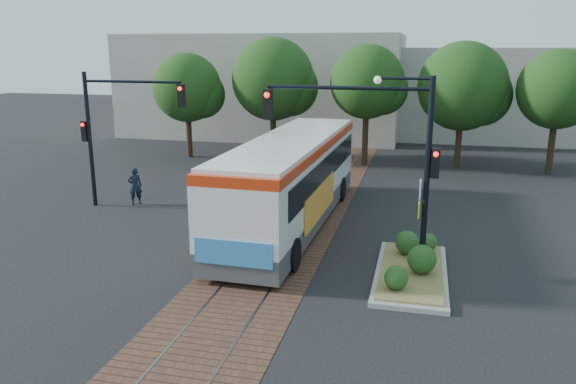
% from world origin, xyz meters
% --- Properties ---
extents(ground, '(120.00, 120.00, 0.00)m').
position_xyz_m(ground, '(0.00, 0.00, 0.00)').
color(ground, black).
rests_on(ground, ground).
extents(trackbed, '(3.60, 40.00, 0.02)m').
position_xyz_m(trackbed, '(0.00, 4.00, 0.01)').
color(trackbed, brown).
rests_on(trackbed, ground).
extents(tree_row, '(26.40, 5.60, 7.67)m').
position_xyz_m(tree_row, '(1.21, 16.42, 4.85)').
color(tree_row, '#382314').
rests_on(tree_row, ground).
extents(warehouses, '(40.00, 13.00, 8.00)m').
position_xyz_m(warehouses, '(-0.53, 28.75, 3.81)').
color(warehouses, '#ADA899').
rests_on(warehouses, ground).
extents(city_bus, '(3.20, 13.37, 3.56)m').
position_xyz_m(city_bus, '(-0.11, 3.37, 1.98)').
color(city_bus, '#424244').
rests_on(city_bus, ground).
extents(traffic_island, '(2.20, 5.20, 1.13)m').
position_xyz_m(traffic_island, '(4.82, -0.90, 0.33)').
color(traffic_island, gray).
rests_on(traffic_island, ground).
extents(signal_pole_main, '(5.49, 0.46, 6.00)m').
position_xyz_m(signal_pole_main, '(3.86, -0.81, 4.16)').
color(signal_pole_main, black).
rests_on(signal_pole_main, ground).
extents(signal_pole_left, '(4.99, 0.34, 6.00)m').
position_xyz_m(signal_pole_left, '(-8.37, 4.00, 3.86)').
color(signal_pole_left, black).
rests_on(signal_pole_left, ground).
extents(officer, '(0.75, 0.70, 1.73)m').
position_xyz_m(officer, '(-7.77, 4.58, 0.87)').
color(officer, black).
rests_on(officer, ground).
extents(parked_car, '(4.25, 2.73, 1.15)m').
position_xyz_m(parked_car, '(-4.12, 11.01, 0.57)').
color(parked_car, black).
rests_on(parked_car, ground).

